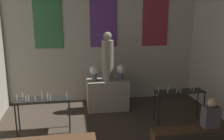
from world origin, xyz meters
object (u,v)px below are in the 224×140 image
(candle_rack_left, at_px, (43,104))
(pew_back_right, at_px, (201,132))
(altar, at_px, (108,95))
(flower_vase_right, at_px, (121,71))
(candle_rack_right, at_px, (180,96))
(person_seated, at_px, (211,114))
(flower_vase_left, at_px, (94,72))
(statue, at_px, (108,58))

(candle_rack_left, height_order, pew_back_right, candle_rack_left)
(altar, distance_m, flower_vase_right, 0.85)
(altar, relative_size, candle_rack_left, 0.94)
(candle_rack_left, height_order, candle_rack_right, candle_rack_left)
(candle_rack_right, bearing_deg, altar, 146.84)
(candle_rack_left, bearing_deg, flower_vase_right, 28.03)
(candle_rack_right, relative_size, person_seated, 1.93)
(altar, bearing_deg, pew_back_right, -54.46)
(flower_vase_left, bearing_deg, candle_rack_right, -28.07)
(altar, height_order, flower_vase_left, flower_vase_left)
(flower_vase_right, relative_size, candle_rack_right, 0.35)
(flower_vase_right, bearing_deg, person_seated, -57.61)
(altar, height_order, candle_rack_right, candle_rack_right)
(flower_vase_left, bearing_deg, candle_rack_left, -139.96)
(pew_back_right, xyz_separation_m, person_seated, (0.21, 0.00, 0.42))
(flower_vase_right, relative_size, pew_back_right, 0.20)
(candle_rack_right, bearing_deg, flower_vase_right, 139.85)
(flower_vase_right, bearing_deg, pew_back_right, -61.23)
(pew_back_right, bearing_deg, flower_vase_right, 118.77)
(statue, relative_size, person_seated, 2.11)
(flower_vase_right, bearing_deg, statue, -180.00)
(pew_back_right, bearing_deg, flower_vase_left, 131.33)
(altar, bearing_deg, candle_rack_left, -146.90)
(altar, xyz_separation_m, flower_vase_left, (-0.41, 0.00, 0.75))
(person_seated, bearing_deg, flower_vase_right, 122.39)
(person_seated, bearing_deg, altar, 128.65)
(statue, bearing_deg, candle_rack_right, -33.16)
(candle_rack_left, distance_m, person_seated, 3.98)
(pew_back_right, height_order, person_seated, person_seated)
(flower_vase_left, height_order, flower_vase_right, same)
(candle_rack_right, bearing_deg, statue, 146.84)
(statue, distance_m, flower_vase_right, 0.56)
(altar, relative_size, pew_back_right, 0.55)
(flower_vase_left, bearing_deg, person_seated, -46.02)
(statue, xyz_separation_m, person_seated, (1.96, -2.45, -0.86))
(altar, height_order, statue, statue)
(candle_rack_right, xyz_separation_m, pew_back_right, (-0.05, -1.28, -0.41))
(flower_vase_left, xyz_separation_m, candle_rack_left, (-1.40, -1.18, -0.47))
(flower_vase_left, distance_m, flower_vase_right, 0.81)
(statue, relative_size, candle_rack_left, 1.09)
(altar, distance_m, flower_vase_left, 0.85)
(statue, distance_m, pew_back_right, 3.27)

